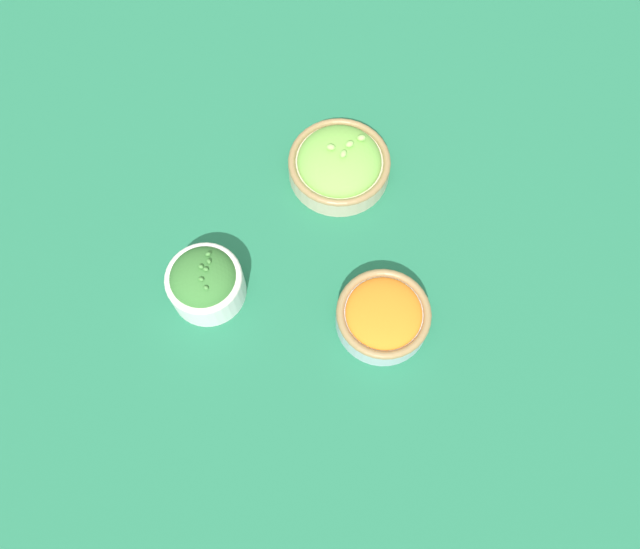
% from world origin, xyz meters
% --- Properties ---
extents(ground_plane, '(3.00, 3.00, 0.00)m').
position_xyz_m(ground_plane, '(0.00, 0.00, 0.00)').
color(ground_plane, '#23704C').
extents(bowl_carrots, '(0.14, 0.14, 0.05)m').
position_xyz_m(bowl_carrots, '(-0.10, -0.05, 0.03)').
color(bowl_carrots, '#B2C1CC').
rests_on(bowl_carrots, ground_plane).
extents(bowl_lettuce, '(0.17, 0.17, 0.07)m').
position_xyz_m(bowl_lettuce, '(0.15, -0.13, 0.03)').
color(bowl_lettuce, beige).
rests_on(bowl_lettuce, ground_plane).
extents(bowl_broccoli, '(0.11, 0.11, 0.09)m').
position_xyz_m(bowl_broccoli, '(0.07, 0.15, 0.04)').
color(bowl_broccoli, white).
rests_on(bowl_broccoli, ground_plane).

